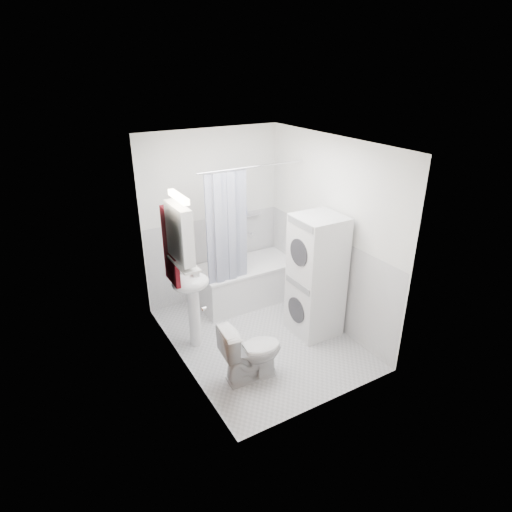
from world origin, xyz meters
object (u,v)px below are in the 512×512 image
sink (192,294)px  toilet (251,352)px  bathtub (249,280)px  washer_dryer (316,276)px

sink → toilet: size_ratio=1.54×
bathtub → toilet: (-0.81, -1.50, 0.02)m
bathtub → toilet: bearing=-118.2°
sink → washer_dryer: (1.43, -0.48, 0.07)m
sink → toilet: (0.30, -0.87, -0.37)m
washer_dryer → toilet: washer_dryer is taller
sink → washer_dryer: bearing=-18.5°
toilet → sink: bearing=24.5°
washer_dryer → toilet: (-1.13, -0.39, -0.44)m
bathtub → washer_dryer: bearing=-73.8°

